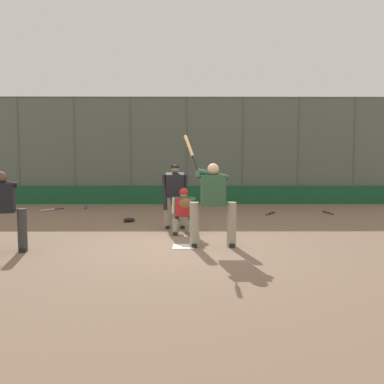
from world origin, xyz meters
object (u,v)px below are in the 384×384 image
Objects in this scene: batter_at_plate at (213,201)px; spare_bat_near_backstop at (326,212)px; fielding_glove_on_dirt at (129,220)px; umpire_home at (175,195)px; spare_bat_first_base_side at (271,213)px; spare_bat_by_padding at (86,207)px; spare_bat_third_base_side at (50,210)px; batter_on_deck at (1,209)px; catcher_behind_plate at (184,210)px.

spare_bat_near_backstop is (-4.23, -5.16, -0.90)m from batter_at_plate.
fielding_glove_on_dirt is at bearing 103.32° from spare_bat_near_backstop.
umpire_home is 2.32× the size of spare_bat_first_base_side.
umpire_home is at bearing -68.71° from batter_at_plate.
batter_at_plate is 6.74m from spare_bat_near_backstop.
umpire_home is 5.78m from spare_bat_by_padding.
spare_bat_third_base_side is (5.54, -5.88, -0.90)m from batter_at_plate.
umpire_home is at bearing 141.61° from fielding_glove_on_dirt.
batter_on_deck is 7.15m from spare_bat_by_padding.
batter_at_plate is at bearing 19.98° from spare_bat_by_padding.
catcher_behind_plate is at bearing 171.62° from spare_bat_first_base_side.
batter_on_deck is at bearing 31.02° from catcher_behind_plate.
fielding_glove_on_dirt is at bearing -131.87° from batter_on_deck.
catcher_behind_plate reaches higher than fielding_glove_on_dirt.
batter_at_plate reaches higher than spare_bat_first_base_side.
spare_bat_by_padding is at bearing -55.04° from umpire_home.
umpire_home is at bearing 117.51° from spare_bat_near_backstop.
umpire_home is 1.96m from fielding_glove_on_dirt.
umpire_home is 1.87× the size of spare_bat_by_padding.
spare_bat_by_padding is 1.24× the size of spare_bat_first_base_side.
batter_on_deck is 2.97× the size of spare_bat_first_base_side.
catcher_behind_plate reaches higher than spare_bat_first_base_side.
spare_bat_by_padding is (0.39, -7.09, -0.81)m from batter_on_deck.
batter_at_plate is 1.38× the size of umpire_home.
batter_on_deck reaches higher than spare_bat_near_backstop.
batter_at_plate reaches higher than fielding_glove_on_dirt.
spare_bat_third_base_side is (1.49, -6.38, -0.81)m from batter_on_deck.
fielding_glove_on_dirt reaches higher than spare_bat_by_padding.
spare_bat_by_padding is 1.31m from spare_bat_third_base_side.
spare_bat_first_base_side is at bearing -155.32° from batter_on_deck.
batter_on_deck reaches higher than catcher_behind_plate.
catcher_behind_plate is 6.45m from spare_bat_by_padding.
fielding_glove_on_dirt is (-2.19, 3.35, 0.03)m from spare_bat_by_padding.
spare_bat_near_backstop is 1.95m from spare_bat_first_base_side.
batter_at_plate is at bearing -173.85° from spare_bat_first_base_side.
spare_bat_third_base_side is at bearing -40.32° from catcher_behind_plate.
spare_bat_near_backstop is 8.79m from spare_bat_by_padding.
umpire_home is 1.98× the size of spare_bat_near_backstop.
spare_bat_near_backstop is (-8.28, -5.66, -0.81)m from batter_on_deck.
spare_bat_first_base_side is 2.13× the size of fielding_glove_on_dirt.
spare_bat_by_padding is at bearing -51.69° from catcher_behind_plate.
spare_bat_first_base_side is at bearing -159.14° from fielding_glove_on_dirt.
spare_bat_by_padding is 2.64× the size of fielding_glove_on_dirt.
spare_bat_by_padding is (4.44, -6.59, -0.90)m from batter_at_plate.
spare_bat_near_backstop is 6.75m from fielding_glove_on_dirt.
batter_on_deck is (3.43, 1.92, 0.27)m from catcher_behind_plate.
batter_at_plate reaches higher than spare_bat_third_base_side.
umpire_home is at bearing 24.89° from spare_bat_by_padding.
umpire_home is 4.93× the size of fielding_glove_on_dirt.
batter_on_deck is 10.06m from spare_bat_near_backstop.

